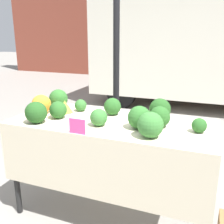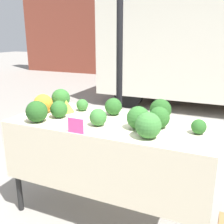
{
  "view_description": "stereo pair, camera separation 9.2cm",
  "coord_description": "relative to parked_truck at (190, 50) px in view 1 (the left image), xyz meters",
  "views": [
    {
      "loc": [
        0.77,
        -1.98,
        1.6
      ],
      "look_at": [
        0.0,
        0.0,
        0.98
      ],
      "focal_mm": 42.0,
      "sensor_mm": 36.0,
      "label": 1
    },
    {
      "loc": [
        0.85,
        -1.95,
        1.6
      ],
      "look_at": [
        0.0,
        0.0,
        0.98
      ],
      "focal_mm": 42.0,
      "sensor_mm": 36.0,
      "label": 2
    }
  ],
  "objects": [
    {
      "name": "price_sign",
      "position": [
        -0.34,
        -4.81,
        -0.33
      ],
      "size": [
        0.13,
        0.01,
        0.12
      ],
      "color": "#EF4793",
      "rests_on": "market_table"
    },
    {
      "name": "romanesco_head",
      "position": [
        -0.72,
        -4.35,
        -0.33
      ],
      "size": [
        0.15,
        0.15,
        0.12
      ],
      "color": "#93B238",
      "rests_on": "market_table"
    },
    {
      "name": "broccoli_head_5",
      "position": [
        -0.27,
        -4.58,
        -0.32
      ],
      "size": [
        0.14,
        0.14,
        0.14
      ],
      "color": "#387533",
      "rests_on": "market_table"
    },
    {
      "name": "broccoli_head_9",
      "position": [
        0.15,
        -4.24,
        -0.29
      ],
      "size": [
        0.19,
        0.19,
        0.19
      ],
      "color": "#23511E",
      "rests_on": "market_table"
    },
    {
      "name": "broccoli_head_0",
      "position": [
        -0.28,
        -4.26,
        -0.31
      ],
      "size": [
        0.16,
        0.16,
        0.16
      ],
      "color": "#285B23",
      "rests_on": "market_table"
    },
    {
      "name": "broccoli_head_4",
      "position": [
        0.05,
        -4.53,
        -0.3
      ],
      "size": [
        0.18,
        0.18,
        0.18
      ],
      "color": "#2D6628",
      "rests_on": "market_table"
    },
    {
      "name": "broccoli_head_1",
      "position": [
        0.49,
        -4.45,
        -0.33
      ],
      "size": [
        0.11,
        0.11,
        0.11
      ],
      "color": "#285B23",
      "rests_on": "market_table"
    },
    {
      "name": "broccoli_head_3",
      "position": [
        0.19,
        -4.44,
        -0.3
      ],
      "size": [
        0.17,
        0.17,
        0.17
      ],
      "color": "#285B23",
      "rests_on": "market_table"
    },
    {
      "name": "broccoli_head_7",
      "position": [
        -0.61,
        -4.25,
        -0.33
      ],
      "size": [
        0.11,
        0.11,
        0.11
      ],
      "color": "#336B2D",
      "rests_on": "market_table"
    },
    {
      "name": "broccoli_head_6",
      "position": [
        -0.88,
        -4.21,
        -0.29
      ],
      "size": [
        0.19,
        0.19,
        0.19
      ],
      "color": "#2D6628",
      "rests_on": "market_table"
    },
    {
      "name": "broccoli_head_10",
      "position": [
        0.17,
        -4.68,
        -0.29
      ],
      "size": [
        0.19,
        0.19,
        0.19
      ],
      "color": "#387533",
      "rests_on": "market_table"
    },
    {
      "name": "broccoli_head_8",
      "position": [
        -0.78,
        -4.71,
        -0.3
      ],
      "size": [
        0.18,
        0.18,
        0.18
      ],
      "color": "#23511E",
      "rests_on": "market_table"
    },
    {
      "name": "building_facade",
      "position": [
        -0.22,
        4.0,
        1.04
      ],
      "size": [
        16.0,
        0.6,
        4.64
      ],
      "color": "brown",
      "rests_on": "ground_plane"
    },
    {
      "name": "market_table",
      "position": [
        -0.22,
        -4.5,
        -0.51
      ],
      "size": [
        1.73,
        0.78,
        0.9
      ],
      "color": "beige",
      "rests_on": "ground_plane"
    },
    {
      "name": "broccoli_head_2",
      "position": [
        -0.68,
        -4.53,
        -0.31
      ],
      "size": [
        0.15,
        0.15,
        0.15
      ],
      "color": "#285B23",
      "rests_on": "market_table"
    },
    {
      "name": "tent_pole",
      "position": [
        -0.47,
        -3.65,
        -0.14
      ],
      "size": [
        0.07,
        0.07,
        2.29
      ],
      "color": "black",
      "rests_on": "ground_plane"
    },
    {
      "name": "ground_plane",
      "position": [
        -0.22,
        -4.43,
        -1.29
      ],
      "size": [
        40.0,
        40.0,
        0.0
      ],
      "primitive_type": "plane",
      "color": "gray"
    },
    {
      "name": "parked_truck",
      "position": [
        0.0,
        0.0,
        0.0
      ],
      "size": [
        4.58,
        2.01,
        2.43
      ],
      "color": "silver",
      "rests_on": "ground_plane"
    },
    {
      "name": "orange_cauliflower",
      "position": [
        -0.91,
        -4.46,
        -0.3
      ],
      "size": [
        0.18,
        0.18,
        0.18
      ],
      "color": "orange",
      "rests_on": "market_table"
    }
  ]
}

